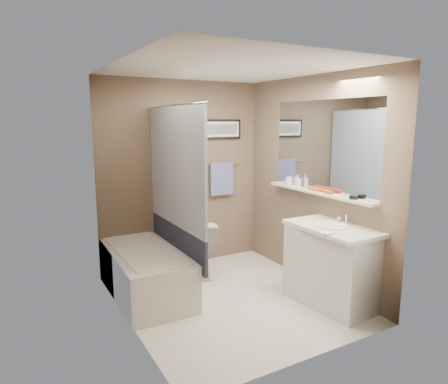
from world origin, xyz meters
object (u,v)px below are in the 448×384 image
toilet (199,246)px  hair_brush_back (315,189)px  vanity (331,267)px  soap_bottle (297,181)px  bathtub (145,272)px  candle_bowl_near (354,197)px  glass_jar (289,181)px  hair_brush_front (326,191)px

toilet → hair_brush_back: bearing=156.6°
toilet → vanity: bearing=139.5°
soap_bottle → hair_brush_back: bearing=-90.0°
bathtub → soap_bottle: size_ratio=10.50×
hair_brush_back → soap_bottle: 0.31m
bathtub → toilet: 0.82m
candle_bowl_near → glass_jar: glass_jar is taller
vanity → glass_jar: size_ratio=9.00×
bathtub → toilet: bearing=18.9°
toilet → glass_jar: bearing=174.1°
hair_brush_front → soap_bottle: bearing=90.0°
toilet → hair_brush_front: 1.70m
glass_jar → soap_bottle: soap_bottle is taller
bathtub → soap_bottle: soap_bottle is taller
toilet → glass_jar: (1.01, -0.48, 0.81)m
candle_bowl_near → soap_bottle: size_ratio=0.63×
glass_jar → bathtub: bearing=172.2°
candle_bowl_near → hair_brush_front: (0.00, 0.39, 0.00)m
candle_bowl_near → soap_bottle: bearing=90.0°
bathtub → hair_brush_front: 2.18m
vanity → hair_brush_front: size_ratio=4.09×
soap_bottle → hair_brush_front: bearing=-90.0°
vanity → hair_brush_back: bearing=64.3°
glass_jar → soap_bottle: (0.00, -0.15, 0.02)m
bathtub → hair_brush_back: hair_brush_back is taller
hair_brush_back → soap_bottle: soap_bottle is taller
vanity → hair_brush_back: 0.91m
hair_brush_front → soap_bottle: soap_bottle is taller
bathtub → candle_bowl_near: candle_bowl_near is taller
toilet → hair_brush_front: (1.01, -1.12, 0.78)m
soap_bottle → candle_bowl_near: bearing=-90.0°
bathtub → glass_jar: glass_jar is taller
hair_brush_front → candle_bowl_near: bearing=-90.0°
hair_brush_front → glass_jar: (0.00, 0.64, 0.03)m
hair_brush_front → hair_brush_back: size_ratio=1.00×
vanity → soap_bottle: bearing=71.9°
bathtub → glass_jar: bearing=-6.0°
hair_brush_back → toilet: bearing=136.9°
toilet → candle_bowl_near: bearing=143.4°
candle_bowl_near → hair_brush_back: bearing=90.0°
bathtub → toilet: (0.78, 0.24, 0.10)m
toilet → glass_jar: glass_jar is taller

